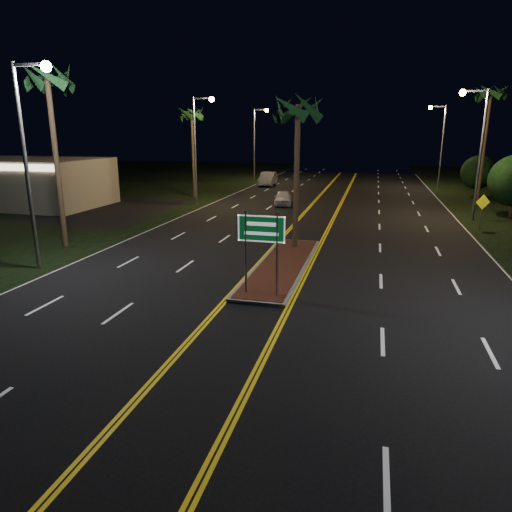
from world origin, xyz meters
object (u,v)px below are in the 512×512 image
(palm_right_far, at_px, (491,95))
(palm_median, at_px, (298,109))
(shrub_far, at_px, (478,172))
(streetlight_left_mid, at_px, (199,138))
(streetlight_right_far, at_px, (439,137))
(palm_left_near, at_px, (47,81))
(streetlight_right_mid, at_px, (476,140))
(palm_left_far, at_px, (192,114))
(highway_sign, at_px, (261,237))
(streetlight_left_far, at_px, (257,136))
(streetlight_left_near, at_px, (31,144))
(car_far, at_px, (268,178))
(warning_sign, at_px, (482,207))
(car_near, at_px, (283,197))
(commercial_building, at_px, (16,182))
(median_island, at_px, (282,265))

(palm_right_far, bearing_deg, palm_median, -123.28)
(palm_right_far, distance_m, shrub_far, 9.13)
(streetlight_left_mid, xyz_separation_m, streetlight_right_far, (21.23, 18.00, 0.00))
(palm_median, xyz_separation_m, palm_left_near, (-12.50, -2.50, 1.40))
(streetlight_right_mid, bearing_deg, palm_left_far, 165.63)
(highway_sign, bearing_deg, streetlight_right_mid, 61.07)
(streetlight_left_far, height_order, palm_left_near, palm_left_near)
(streetlight_left_near, xyz_separation_m, shrub_far, (24.41, 32.00, -3.32))
(palm_left_far, xyz_separation_m, car_far, (4.45, 12.31, -6.84))
(streetlight_left_mid, distance_m, warning_sign, 22.49)
(streetlight_right_mid, xyz_separation_m, shrub_far, (3.19, 14.00, -3.32))
(car_near, bearing_deg, highway_sign, -90.17)
(commercial_building, relative_size, car_near, 3.46)
(shrub_far, bearing_deg, highway_sign, -112.57)
(streetlight_left_near, relative_size, streetlight_left_mid, 1.00)
(streetlight_right_far, bearing_deg, car_far, -174.91)
(palm_median, relative_size, car_near, 1.91)
(car_near, distance_m, car_far, 15.34)
(streetlight_right_far, xyz_separation_m, car_far, (-18.97, -1.69, -4.75))
(car_near, bearing_deg, streetlight_left_far, 101.63)
(shrub_far, height_order, car_far, shrub_far)
(streetlight_right_mid, bearing_deg, warning_sign, -86.93)
(streetlight_right_far, distance_m, car_near, 22.20)
(warning_sign, bearing_deg, commercial_building, 155.55)
(highway_sign, bearing_deg, warning_sign, 55.51)
(streetlight_left_mid, distance_m, car_near, 8.70)
(median_island, relative_size, streetlight_right_far, 1.14)
(streetlight_left_near, distance_m, shrub_far, 40.39)
(highway_sign, bearing_deg, streetlight_left_near, 173.53)
(car_far, bearing_deg, palm_median, -77.61)
(streetlight_left_near, bearing_deg, streetlight_right_mid, 40.30)
(streetlight_left_near, distance_m, streetlight_right_mid, 27.83)
(highway_sign, xyz_separation_m, streetlight_right_far, (10.61, 39.20, 3.25))
(palm_right_far, bearing_deg, streetlight_left_near, -132.00)
(streetlight_left_far, bearing_deg, highway_sign, -75.56)
(palm_left_far, bearing_deg, streetlight_left_near, -84.79)
(streetlight_left_mid, bearing_deg, palm_right_far, 14.37)
(palm_left_far, bearing_deg, palm_median, -53.82)
(streetlight_left_far, distance_m, shrub_far, 25.90)
(streetlight_right_far, relative_size, car_far, 1.66)
(highway_sign, bearing_deg, palm_median, 90.00)
(car_far, bearing_deg, streetlight_left_mid, -101.15)
(highway_sign, bearing_deg, streetlight_right_far, 74.85)
(car_far, bearing_deg, warning_sign, -51.95)
(highway_sign, relative_size, warning_sign, 1.38)
(highway_sign, relative_size, palm_left_near, 0.33)
(median_island, xyz_separation_m, streetlight_left_near, (-10.61, -3.00, 5.57))
(median_island, xyz_separation_m, car_near, (-3.65, 18.71, 0.64))
(commercial_building, distance_m, car_far, 26.94)
(streetlight_left_near, height_order, warning_sign, streetlight_left_near)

